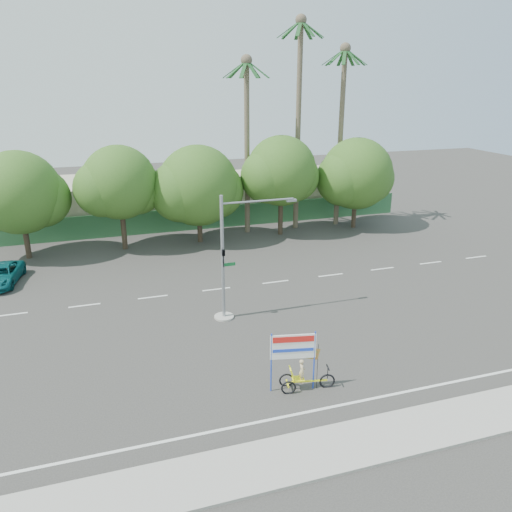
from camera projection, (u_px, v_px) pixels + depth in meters
name	position (u px, v px, depth m)	size (l,w,h in m)	color
ground	(291.00, 345.00, 25.13)	(120.00, 120.00, 0.00)	#33302D
sidewalk_near	(366.00, 441.00, 18.37)	(50.00, 2.40, 0.12)	gray
fence	(203.00, 218.00, 44.09)	(38.00, 0.08, 2.00)	#336B3D
building_left	(84.00, 204.00, 44.96)	(12.00, 8.00, 4.00)	#BAB294
building_right	(272.00, 193.00, 50.13)	(14.00, 8.00, 3.60)	#BAB294
tree_far_left	(19.00, 195.00, 35.70)	(7.14, 6.00, 7.96)	#473828
tree_left	(119.00, 185.00, 37.59)	(6.66, 5.60, 8.07)	#473828
tree_center	(198.00, 188.00, 39.48)	(7.62, 6.40, 7.85)	#473828
tree_right	(281.00, 174.00, 41.21)	(6.90, 5.80, 8.36)	#473828
tree_far_right	(356.00, 176.00, 43.40)	(7.38, 6.20, 7.94)	#473828
palm_tall	(299.00, 106.00, 41.38)	(3.73, 3.79, 17.45)	#70604C
palm_mid	(341.00, 118.00, 42.87)	(3.73, 3.79, 15.45)	#70604C
palm_short	(247.00, 128.00, 40.64)	(3.73, 3.79, 14.45)	#70604C
traffic_signal	(228.00, 269.00, 27.10)	(4.72, 1.10, 7.00)	gray
trike_billboard	(299.00, 366.00, 21.19)	(2.82, 0.96, 2.81)	black
pickup_truck	(1.00, 275.00, 32.42)	(2.04, 4.43, 1.23)	#0D595E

